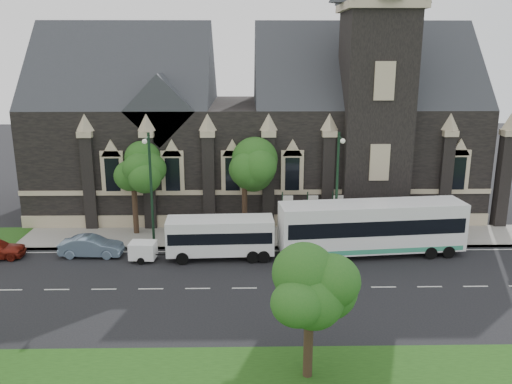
{
  "coord_description": "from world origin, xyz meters",
  "views": [
    {
      "loc": [
        3.2,
        -31.2,
        14.73
      ],
      "look_at": [
        3.86,
        6.0,
        4.8
      ],
      "focal_mm": 37.06,
      "sensor_mm": 36.0,
      "label": 1
    }
  ],
  "objects_px": {
    "street_lamp_near": "(337,184)",
    "box_trailer": "(143,250)",
    "tree_walk_left": "(136,166)",
    "tour_coach": "(372,227)",
    "tree_walk_right": "(247,165)",
    "banner_flag_left": "(286,211)",
    "shuttle_bus": "(220,235)",
    "tree_park_east": "(313,283)",
    "banner_flag_center": "(311,211)",
    "sedan": "(91,246)",
    "banner_flag_right": "(336,211)",
    "street_lamp_mid": "(151,185)"
  },
  "relations": [
    {
      "from": "street_lamp_near",
      "to": "banner_flag_right",
      "type": "bearing_deg",
      "value": 81.44
    },
    {
      "from": "tree_park_east",
      "to": "tree_walk_left",
      "type": "bearing_deg",
      "value": 120.87
    },
    {
      "from": "tree_walk_left",
      "to": "banner_flag_center",
      "type": "height_order",
      "value": "tree_walk_left"
    },
    {
      "from": "banner_flag_left",
      "to": "sedan",
      "type": "relative_size",
      "value": 0.87
    },
    {
      "from": "tree_walk_right",
      "to": "banner_flag_right",
      "type": "relative_size",
      "value": 1.95
    },
    {
      "from": "banner_flag_center",
      "to": "street_lamp_near",
      "type": "bearing_deg",
      "value": -48.07
    },
    {
      "from": "street_lamp_mid",
      "to": "box_trailer",
      "type": "bearing_deg",
      "value": -98.36
    },
    {
      "from": "street_lamp_near",
      "to": "tour_coach",
      "type": "distance_m",
      "value": 4.06
    },
    {
      "from": "tree_walk_right",
      "to": "shuttle_bus",
      "type": "distance_m",
      "value": 7.05
    },
    {
      "from": "banner_flag_left",
      "to": "shuttle_bus",
      "type": "height_order",
      "value": "banner_flag_left"
    },
    {
      "from": "tree_walk_left",
      "to": "shuttle_bus",
      "type": "relative_size",
      "value": 0.97
    },
    {
      "from": "tour_coach",
      "to": "box_trailer",
      "type": "distance_m",
      "value": 16.88
    },
    {
      "from": "tree_walk_right",
      "to": "shuttle_bus",
      "type": "height_order",
      "value": "tree_walk_right"
    },
    {
      "from": "tree_park_east",
      "to": "tree_walk_right",
      "type": "bearing_deg",
      "value": 98.42
    },
    {
      "from": "banner_flag_right",
      "to": "tree_park_east",
      "type": "bearing_deg",
      "value": -102.65
    },
    {
      "from": "street_lamp_near",
      "to": "shuttle_bus",
      "type": "bearing_deg",
      "value": -168.5
    },
    {
      "from": "street_lamp_mid",
      "to": "shuttle_bus",
      "type": "xyz_separation_m",
      "value": [
        5.24,
        -1.78,
        -3.39
      ]
    },
    {
      "from": "street_lamp_mid",
      "to": "banner_flag_right",
      "type": "bearing_deg",
      "value": 7.6
    },
    {
      "from": "tree_park_east",
      "to": "banner_flag_center",
      "type": "distance_m",
      "value": 18.58
    },
    {
      "from": "street_lamp_mid",
      "to": "banner_flag_center",
      "type": "distance_m",
      "value": 12.73
    },
    {
      "from": "street_lamp_near",
      "to": "sedan",
      "type": "bearing_deg",
      "value": -175.8
    },
    {
      "from": "street_lamp_near",
      "to": "box_trailer",
      "type": "bearing_deg",
      "value": -170.65
    },
    {
      "from": "banner_flag_left",
      "to": "banner_flag_center",
      "type": "bearing_deg",
      "value": 0.0
    },
    {
      "from": "tree_walk_left",
      "to": "sedan",
      "type": "xyz_separation_m",
      "value": [
        -2.56,
        -4.96,
        -4.97
      ]
    },
    {
      "from": "banner_flag_left",
      "to": "banner_flag_right",
      "type": "distance_m",
      "value": 4.0
    },
    {
      "from": "tree_walk_right",
      "to": "banner_flag_left",
      "type": "bearing_deg",
      "value": -29.1
    },
    {
      "from": "tree_park_east",
      "to": "shuttle_bus",
      "type": "distance_m",
      "value": 15.71
    },
    {
      "from": "tree_park_east",
      "to": "tour_coach",
      "type": "relative_size",
      "value": 0.45
    },
    {
      "from": "tree_walk_right",
      "to": "banner_flag_right",
      "type": "xyz_separation_m",
      "value": [
        7.08,
        -1.71,
        -3.43
      ]
    },
    {
      "from": "banner_flag_center",
      "to": "sedan",
      "type": "bearing_deg",
      "value": -168.93
    },
    {
      "from": "tree_walk_left",
      "to": "shuttle_bus",
      "type": "bearing_deg",
      "value": -37.44
    },
    {
      "from": "street_lamp_mid",
      "to": "tour_coach",
      "type": "relative_size",
      "value": 0.65
    },
    {
      "from": "banner_flag_left",
      "to": "box_trailer",
      "type": "distance_m",
      "value": 11.57
    },
    {
      "from": "tree_walk_right",
      "to": "tour_coach",
      "type": "relative_size",
      "value": 0.56
    },
    {
      "from": "tree_walk_right",
      "to": "banner_flag_center",
      "type": "distance_m",
      "value": 6.36
    },
    {
      "from": "banner_flag_right",
      "to": "box_trailer",
      "type": "relative_size",
      "value": 1.47
    },
    {
      "from": "sedan",
      "to": "tree_walk_right",
      "type": "bearing_deg",
      "value": -64.47
    },
    {
      "from": "box_trailer",
      "to": "sedan",
      "type": "height_order",
      "value": "sedan"
    },
    {
      "from": "banner_flag_left",
      "to": "sedan",
      "type": "bearing_deg",
      "value": -167.47
    },
    {
      "from": "tree_walk_left",
      "to": "street_lamp_mid",
      "type": "distance_m",
      "value": 4.08
    },
    {
      "from": "tree_walk_left",
      "to": "sedan",
      "type": "bearing_deg",
      "value": -117.29
    },
    {
      "from": "banner_flag_left",
      "to": "street_lamp_mid",
      "type": "bearing_deg",
      "value": -169.5
    },
    {
      "from": "tree_walk_left",
      "to": "sedan",
      "type": "height_order",
      "value": "tree_walk_left"
    },
    {
      "from": "sedan",
      "to": "street_lamp_near",
      "type": "bearing_deg",
      "value": -83.51
    },
    {
      "from": "street_lamp_near",
      "to": "banner_flag_center",
      "type": "relative_size",
      "value": 2.25
    },
    {
      "from": "tree_walk_right",
      "to": "tour_coach",
      "type": "bearing_deg",
      "value": -28.26
    },
    {
      "from": "tree_walk_left",
      "to": "tour_coach",
      "type": "distance_m",
      "value": 19.24
    },
    {
      "from": "banner_flag_center",
      "to": "box_trailer",
      "type": "distance_m",
      "value": 13.43
    },
    {
      "from": "street_lamp_mid",
      "to": "tree_walk_right",
      "type": "bearing_deg",
      "value": 26.65
    },
    {
      "from": "street_lamp_near",
      "to": "sedan",
      "type": "height_order",
      "value": "street_lamp_near"
    }
  ]
}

